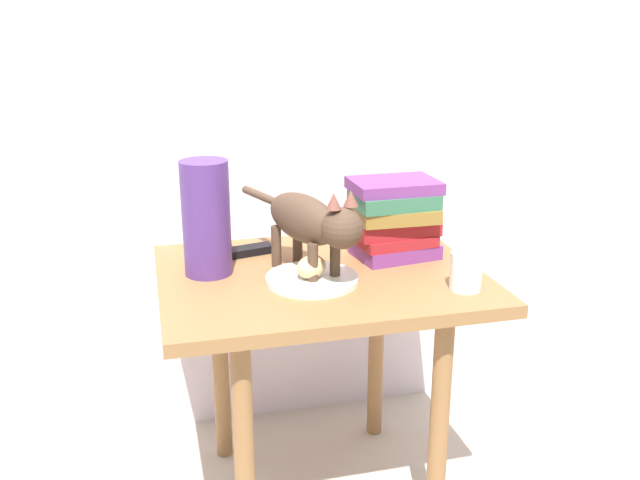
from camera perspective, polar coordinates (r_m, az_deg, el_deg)
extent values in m
cube|color=silver|center=(1.95, -3.13, 15.32)|extent=(4.00, 0.04, 2.20)
cube|color=olive|center=(1.65, 0.00, -3.13)|extent=(0.75, 0.59, 0.03)
cylinder|color=olive|center=(1.57, -6.19, -17.25)|extent=(0.04, 0.04, 0.58)
cylinder|color=olive|center=(1.67, 9.67, -14.93)|extent=(0.04, 0.04, 0.58)
cylinder|color=olive|center=(1.95, -8.13, -9.78)|extent=(0.04, 0.04, 0.58)
cylinder|color=olive|center=(2.03, 4.61, -8.39)|extent=(0.04, 0.04, 0.58)
cylinder|color=silver|center=(1.59, -0.65, -3.21)|extent=(0.21, 0.21, 0.01)
ellipsoid|color=#E0BC7A|center=(1.57, -0.72, -2.20)|extent=(0.10, 0.10, 0.05)
cylinder|color=#4C3828|center=(1.58, 1.24, -1.66)|extent=(0.02, 0.02, 0.10)
cylinder|color=#4C3828|center=(1.55, -0.59, -2.07)|extent=(0.02, 0.02, 0.10)
cylinder|color=#4C3828|center=(1.70, -1.84, -0.15)|extent=(0.02, 0.02, 0.10)
cylinder|color=#4C3828|center=(1.68, -3.58, -0.50)|extent=(0.02, 0.02, 0.10)
ellipsoid|color=#4C3828|center=(1.60, -1.36, 1.79)|extent=(0.17, 0.28, 0.11)
sphere|color=#4C3828|center=(1.48, 1.80, 0.97)|extent=(0.09, 0.09, 0.09)
cone|color=brown|center=(1.47, 2.53, 3.43)|extent=(0.03, 0.03, 0.03)
cone|color=brown|center=(1.45, 1.12, 3.19)|extent=(0.03, 0.03, 0.03)
cylinder|color=#4C3828|center=(1.77, -4.88, 3.61)|extent=(0.07, 0.16, 0.02)
cube|color=#72337A|center=(1.76, 6.13, -0.78)|extent=(0.21, 0.17, 0.04)
cube|color=maroon|center=(1.75, 5.98, 0.14)|extent=(0.20, 0.16, 0.03)
cube|color=maroon|center=(1.74, 5.96, 1.20)|extent=(0.22, 0.15, 0.04)
cube|color=olive|center=(1.72, 6.09, 2.25)|extent=(0.19, 0.15, 0.03)
cube|color=#336B4C|center=(1.70, 6.05, 3.29)|extent=(0.20, 0.14, 0.04)
cube|color=#72337A|center=(1.71, 6.05, 4.44)|extent=(0.21, 0.15, 0.03)
cylinder|color=#4C2D72|center=(1.62, -9.25, 1.76)|extent=(0.11, 0.11, 0.27)
cylinder|color=silver|center=(1.57, 11.82, -2.50)|extent=(0.07, 0.07, 0.08)
cylinder|color=silver|center=(1.57, 11.77, -3.19)|extent=(0.06, 0.06, 0.04)
cube|color=black|center=(1.77, -6.25, -0.93)|extent=(0.16, 0.08, 0.02)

